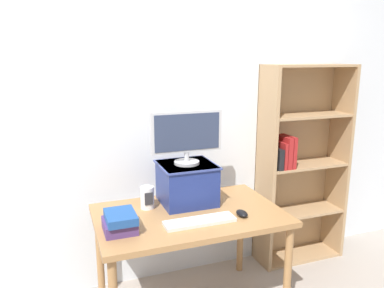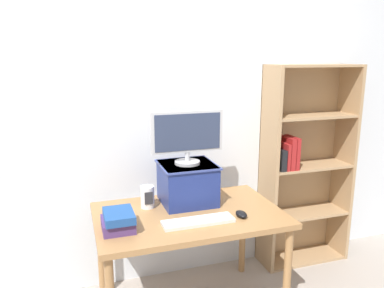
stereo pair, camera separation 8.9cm
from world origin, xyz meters
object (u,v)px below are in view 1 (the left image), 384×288
at_px(desk, 189,224).
at_px(desk_speaker, 147,198).
at_px(computer_monitor, 187,135).
at_px(book_stack, 120,222).
at_px(riser_box, 187,182).
at_px(computer_mouse, 242,213).
at_px(bookshelf_unit, 299,163).
at_px(keyboard, 200,221).

distance_m(desk, desk_speaker, 0.33).
distance_m(computer_monitor, book_stack, 0.72).
bearing_deg(riser_box, computer_mouse, -53.45).
bearing_deg(riser_box, bookshelf_unit, 10.67).
bearing_deg(bookshelf_unit, keyboard, -153.76).
relative_size(book_stack, desk_speaker, 1.48).
xyz_separation_m(computer_monitor, book_stack, (-0.51, -0.28, -0.42)).
xyz_separation_m(computer_mouse, desk_speaker, (-0.53, 0.33, 0.06)).
height_order(computer_monitor, book_stack, computer_monitor).
bearing_deg(keyboard, computer_monitor, 83.75).
xyz_separation_m(riser_box, book_stack, (-0.51, -0.28, -0.09)).
height_order(desk, book_stack, book_stack).
distance_m(computer_monitor, keyboard, 0.58).
relative_size(desk, bookshelf_unit, 0.73).
xyz_separation_m(bookshelf_unit, desk_speaker, (-1.35, -0.21, -0.05)).
relative_size(computer_mouse, book_stack, 0.47).
bearing_deg(computer_monitor, keyboard, -96.25).
height_order(desk, computer_monitor, computer_monitor).
height_order(bookshelf_unit, riser_box, bookshelf_unit).
height_order(desk, computer_mouse, computer_mouse).
distance_m(bookshelf_unit, computer_mouse, 0.98).
bearing_deg(book_stack, keyboard, -7.03).
bearing_deg(computer_mouse, bookshelf_unit, 33.59).
bearing_deg(desk, bookshelf_unit, 18.69).
bearing_deg(keyboard, desk, 92.09).
bearing_deg(computer_monitor, riser_box, 90.00).
bearing_deg(book_stack, desk_speaker, 50.71).
distance_m(computer_monitor, computer_mouse, 0.62).
relative_size(desk, book_stack, 5.45).
xyz_separation_m(bookshelf_unit, computer_mouse, (-0.81, -0.54, -0.10)).
bearing_deg(computer_monitor, computer_mouse, -53.33).
relative_size(desk, riser_box, 3.21).
relative_size(desk, desk_speaker, 8.07).
bearing_deg(desk, desk_speaker, 144.57).
relative_size(bookshelf_unit, computer_monitor, 3.35).
relative_size(riser_box, desk_speaker, 2.52).
height_order(bookshelf_unit, book_stack, bookshelf_unit).
xyz_separation_m(bookshelf_unit, keyboard, (-1.10, -0.54, -0.11)).
distance_m(keyboard, desk_speaker, 0.42).
relative_size(desk, keyboard, 2.71).
xyz_separation_m(riser_box, computer_monitor, (0.00, -0.00, 0.33)).
relative_size(computer_mouse, desk_speaker, 0.70).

